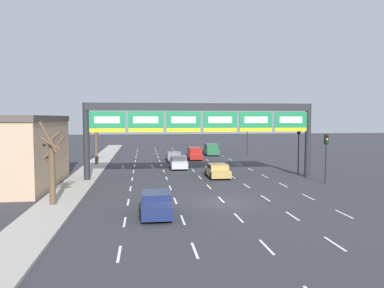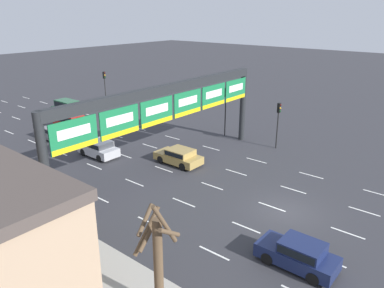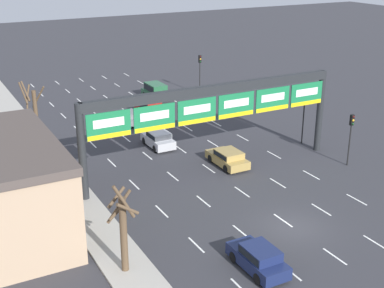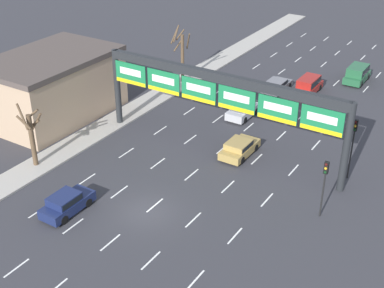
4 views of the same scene
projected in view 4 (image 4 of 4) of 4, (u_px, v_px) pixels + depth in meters
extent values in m
plane|color=#333338|center=(147.00, 212.00, 38.08)|extent=(220.00, 220.00, 0.00)
cube|color=#A8A399|center=(35.00, 168.00, 43.35)|extent=(2.80, 110.00, 0.15)
cube|color=white|center=(39.00, 211.00, 38.21)|extent=(0.12, 2.00, 0.01)
cube|color=white|center=(87.00, 179.00, 41.92)|extent=(0.12, 2.00, 0.01)
cube|color=white|center=(126.00, 153.00, 45.63)|extent=(0.12, 2.00, 0.01)
cube|color=white|center=(160.00, 130.00, 49.34)|extent=(0.12, 2.00, 0.01)
cube|color=white|center=(189.00, 111.00, 53.06)|extent=(0.12, 2.00, 0.01)
cube|color=white|center=(215.00, 94.00, 56.77)|extent=(0.12, 2.00, 0.01)
cube|color=white|center=(237.00, 79.00, 60.48)|extent=(0.12, 2.00, 0.01)
cube|color=white|center=(256.00, 66.00, 64.19)|extent=(0.12, 2.00, 0.01)
cube|color=white|center=(274.00, 55.00, 67.91)|extent=(0.12, 2.00, 0.01)
cube|color=white|center=(289.00, 44.00, 71.62)|extent=(0.12, 2.00, 0.01)
cube|color=white|center=(304.00, 35.00, 75.33)|extent=(0.12, 2.00, 0.01)
cube|color=white|center=(17.00, 268.00, 32.94)|extent=(0.12, 2.00, 0.01)
cube|color=white|center=(73.00, 226.00, 36.66)|extent=(0.12, 2.00, 0.01)
cube|color=white|center=(119.00, 192.00, 40.37)|extent=(0.12, 2.00, 0.01)
cube|color=white|center=(158.00, 163.00, 44.08)|extent=(0.12, 2.00, 0.01)
cube|color=white|center=(190.00, 139.00, 47.79)|extent=(0.12, 2.00, 0.01)
cube|color=white|center=(218.00, 119.00, 51.51)|extent=(0.12, 2.00, 0.01)
cube|color=white|center=(242.00, 101.00, 55.22)|extent=(0.12, 2.00, 0.01)
cube|color=white|center=(263.00, 85.00, 58.93)|extent=(0.12, 2.00, 0.01)
cube|color=white|center=(282.00, 72.00, 62.64)|extent=(0.12, 2.00, 0.01)
cube|color=white|center=(298.00, 59.00, 66.36)|extent=(0.12, 2.00, 0.01)
cube|color=white|center=(313.00, 49.00, 70.07)|extent=(0.12, 2.00, 0.01)
cube|color=white|center=(326.00, 39.00, 73.78)|extent=(0.12, 2.00, 0.01)
cube|color=white|center=(55.00, 288.00, 31.40)|extent=(0.12, 2.00, 0.01)
cube|color=white|center=(110.00, 242.00, 35.11)|extent=(0.12, 2.00, 0.01)
cube|color=white|center=(155.00, 205.00, 38.82)|extent=(0.12, 2.00, 0.01)
cube|color=white|center=(192.00, 175.00, 42.53)|extent=(0.12, 2.00, 0.01)
cube|color=white|center=(222.00, 149.00, 46.24)|extent=(0.12, 2.00, 0.01)
cube|color=white|center=(249.00, 127.00, 49.96)|extent=(0.12, 2.00, 0.01)
cube|color=white|center=(271.00, 108.00, 53.67)|extent=(0.12, 2.00, 0.01)
cube|color=white|center=(291.00, 92.00, 57.38)|extent=(0.12, 2.00, 0.01)
cube|color=white|center=(308.00, 77.00, 61.09)|extent=(0.12, 2.00, 0.01)
cube|color=white|center=(324.00, 64.00, 64.81)|extent=(0.12, 2.00, 0.01)
cube|color=white|center=(337.00, 53.00, 68.52)|extent=(0.12, 2.00, 0.01)
cube|color=white|center=(350.00, 43.00, 72.23)|extent=(0.12, 2.00, 0.01)
cube|color=white|center=(151.00, 260.00, 33.56)|extent=(0.12, 2.00, 0.01)
cube|color=white|center=(193.00, 220.00, 37.27)|extent=(0.12, 2.00, 0.01)
cube|color=white|center=(228.00, 187.00, 40.98)|extent=(0.12, 2.00, 0.01)
cube|color=white|center=(257.00, 159.00, 44.70)|extent=(0.12, 2.00, 0.01)
cube|color=white|center=(281.00, 136.00, 48.41)|extent=(0.12, 2.00, 0.01)
cube|color=white|center=(302.00, 116.00, 52.12)|extent=(0.12, 2.00, 0.01)
cube|color=white|center=(320.00, 98.00, 55.83)|extent=(0.12, 2.00, 0.01)
cube|color=white|center=(336.00, 83.00, 59.55)|extent=(0.12, 2.00, 0.01)
cube|color=white|center=(350.00, 70.00, 63.26)|extent=(0.12, 2.00, 0.01)
cube|color=white|center=(363.00, 58.00, 66.97)|extent=(0.12, 2.00, 0.01)
cube|color=white|center=(374.00, 47.00, 70.68)|extent=(0.12, 2.00, 0.01)
cube|color=white|center=(195.00, 280.00, 32.01)|extent=(0.12, 2.00, 0.01)
cube|color=white|center=(235.00, 236.00, 35.72)|extent=(0.12, 2.00, 0.01)
cube|color=white|center=(267.00, 200.00, 39.43)|extent=(0.12, 2.00, 0.01)
cube|color=white|center=(294.00, 170.00, 43.15)|extent=(0.12, 2.00, 0.01)
cube|color=white|center=(316.00, 145.00, 46.86)|extent=(0.12, 2.00, 0.01)
cube|color=white|center=(335.00, 124.00, 50.57)|extent=(0.12, 2.00, 0.01)
cube|color=white|center=(351.00, 105.00, 54.28)|extent=(0.12, 2.00, 0.01)
cube|color=white|center=(366.00, 89.00, 58.00)|extent=(0.12, 2.00, 0.01)
cube|color=white|center=(378.00, 75.00, 61.71)|extent=(0.12, 2.00, 0.01)
cylinder|color=#232628|center=(117.00, 88.00, 48.92)|extent=(0.57, 0.57, 7.26)
cylinder|color=#232628|center=(346.00, 148.00, 38.88)|extent=(0.57, 0.57, 7.26)
cube|color=#232628|center=(220.00, 77.00, 42.33)|extent=(21.40, 0.60, 0.70)
cube|color=#197542|center=(131.00, 74.00, 46.86)|extent=(3.25, 0.08, 1.90)
cube|color=white|center=(130.00, 72.00, 46.75)|extent=(2.28, 0.02, 0.61)
cube|color=yellow|center=(131.00, 82.00, 47.20)|extent=(3.19, 0.02, 0.34)
cube|color=#197542|center=(163.00, 82.00, 45.22)|extent=(3.25, 0.08, 1.90)
cube|color=white|center=(163.00, 80.00, 45.10)|extent=(2.28, 0.02, 0.61)
cube|color=yellow|center=(163.00, 90.00, 45.56)|extent=(3.19, 0.02, 0.34)
cube|color=#197542|center=(199.00, 90.00, 43.57)|extent=(3.25, 0.08, 1.90)
cube|color=white|center=(198.00, 89.00, 43.46)|extent=(2.28, 0.02, 0.61)
cube|color=yellow|center=(198.00, 99.00, 43.91)|extent=(3.19, 0.02, 0.34)
cube|color=#197542|center=(236.00, 100.00, 41.93)|extent=(3.25, 0.08, 1.90)
cube|color=white|center=(236.00, 98.00, 41.81)|extent=(2.28, 0.02, 0.61)
cube|color=yellow|center=(236.00, 109.00, 42.27)|extent=(3.19, 0.02, 0.34)
cube|color=#197542|center=(278.00, 110.00, 40.28)|extent=(3.25, 0.08, 1.90)
cube|color=white|center=(277.00, 108.00, 40.17)|extent=(2.28, 0.02, 0.61)
cube|color=yellow|center=(276.00, 119.00, 40.62)|extent=(3.19, 0.02, 0.34)
cube|color=#197542|center=(322.00, 120.00, 38.64)|extent=(3.25, 0.08, 1.90)
cube|color=white|center=(322.00, 119.00, 38.52)|extent=(2.28, 0.02, 0.61)
cube|color=yellow|center=(321.00, 130.00, 38.98)|extent=(3.19, 0.02, 0.34)
cube|color=tan|center=(52.00, 88.00, 51.00)|extent=(8.26, 12.38, 5.56)
cube|color=#4C423D|center=(48.00, 58.00, 49.55)|extent=(8.42, 12.63, 0.50)
cube|color=maroon|center=(308.00, 88.00, 56.86)|extent=(1.80, 4.31, 0.68)
cube|color=maroon|center=(309.00, 81.00, 56.46)|extent=(1.66, 3.02, 0.85)
cube|color=black|center=(309.00, 81.00, 56.46)|extent=(1.70, 2.78, 0.61)
cylinder|color=black|center=(305.00, 84.00, 58.30)|extent=(0.22, 0.66, 0.66)
cylinder|color=black|center=(320.00, 88.00, 57.54)|extent=(0.22, 0.66, 0.66)
cylinder|color=black|center=(296.00, 92.00, 56.38)|extent=(0.22, 0.66, 0.66)
cylinder|color=black|center=(311.00, 96.00, 55.62)|extent=(0.22, 0.66, 0.66)
cube|color=slate|center=(277.00, 86.00, 57.37)|extent=(1.89, 4.10, 0.59)
cube|color=slate|center=(276.00, 83.00, 56.94)|extent=(1.74, 2.13, 0.47)
cube|color=black|center=(276.00, 83.00, 56.94)|extent=(1.78, 1.96, 0.34)
cylinder|color=black|center=(274.00, 83.00, 58.77)|extent=(0.22, 0.66, 0.66)
cylinder|color=black|center=(289.00, 86.00, 57.96)|extent=(0.22, 0.66, 0.66)
cylinder|color=black|center=(265.00, 90.00, 56.94)|extent=(0.22, 0.66, 0.66)
cylinder|color=black|center=(280.00, 93.00, 56.14)|extent=(0.22, 0.66, 0.66)
cube|color=#A88947|center=(240.00, 149.00, 45.11)|extent=(1.90, 4.18, 0.66)
cube|color=#A88947|center=(239.00, 144.00, 44.64)|extent=(1.75, 2.17, 0.51)
cube|color=black|center=(239.00, 144.00, 44.64)|extent=(1.79, 2.00, 0.37)
cylinder|color=black|center=(238.00, 143.00, 46.54)|extent=(0.22, 0.66, 0.66)
cylinder|color=black|center=(255.00, 148.00, 45.73)|extent=(0.22, 0.66, 0.66)
cylinder|color=black|center=(223.00, 155.00, 44.68)|extent=(0.22, 0.66, 0.66)
cylinder|color=black|center=(242.00, 160.00, 43.87)|extent=(0.22, 0.66, 0.66)
cube|color=#19234C|center=(68.00, 205.00, 37.90)|extent=(1.76, 4.07, 0.74)
cube|color=#19234C|center=(64.00, 199.00, 37.41)|extent=(1.62, 2.12, 0.57)
cube|color=black|center=(64.00, 199.00, 37.41)|extent=(1.65, 1.95, 0.41)
cylinder|color=black|center=(72.00, 196.00, 39.29)|extent=(0.22, 0.66, 0.66)
cylinder|color=black|center=(88.00, 203.00, 38.55)|extent=(0.22, 0.66, 0.66)
cylinder|color=black|center=(47.00, 213.00, 37.48)|extent=(0.22, 0.66, 0.66)
cylinder|color=black|center=(64.00, 220.00, 36.74)|extent=(0.22, 0.66, 0.66)
cube|color=#B7B7BC|center=(243.00, 111.00, 51.62)|extent=(1.81, 3.93, 0.75)
cube|color=#B7B7BC|center=(242.00, 106.00, 51.13)|extent=(1.67, 2.04, 0.54)
cube|color=black|center=(242.00, 106.00, 51.13)|extent=(1.70, 1.88, 0.39)
cylinder|color=black|center=(241.00, 108.00, 52.99)|extent=(0.22, 0.66, 0.66)
cylinder|color=black|center=(256.00, 111.00, 52.23)|extent=(0.22, 0.66, 0.66)
cylinder|color=black|center=(229.00, 116.00, 51.24)|extent=(0.22, 0.66, 0.66)
cylinder|color=black|center=(244.00, 120.00, 50.48)|extent=(0.22, 0.66, 0.66)
cube|color=#235B38|center=(357.00, 77.00, 59.64)|extent=(1.94, 4.26, 0.73)
cube|color=#235B38|center=(358.00, 70.00, 59.21)|extent=(1.78, 2.99, 0.92)
cube|color=black|center=(358.00, 70.00, 59.21)|extent=(1.82, 2.75, 0.66)
cylinder|color=black|center=(352.00, 74.00, 61.11)|extent=(0.22, 0.66, 0.66)
cylinder|color=black|center=(368.00, 77.00, 60.28)|extent=(0.22, 0.66, 0.66)
cylinder|color=black|center=(345.00, 81.00, 59.21)|extent=(0.22, 0.66, 0.66)
cylinder|color=black|center=(361.00, 84.00, 58.38)|extent=(0.22, 0.66, 0.66)
cylinder|color=black|center=(322.00, 195.00, 36.86)|extent=(0.12, 0.12, 3.52)
cube|color=black|center=(326.00, 168.00, 35.81)|extent=(0.30, 0.24, 0.90)
sphere|color=#3D0E0C|center=(326.00, 165.00, 35.57)|extent=(0.20, 0.20, 0.20)
sphere|color=gold|center=(326.00, 168.00, 35.71)|extent=(0.20, 0.20, 0.20)
sphere|color=#0E3515|center=(325.00, 172.00, 35.85)|extent=(0.20, 0.20, 0.20)
cylinder|color=black|center=(351.00, 155.00, 41.14)|extent=(0.12, 0.12, 4.17)
cube|color=black|center=(356.00, 125.00, 39.93)|extent=(0.30, 0.24, 0.90)
sphere|color=#3D0E0C|center=(356.00, 122.00, 39.69)|extent=(0.20, 0.20, 0.20)
sphere|color=gold|center=(355.00, 126.00, 39.83)|extent=(0.20, 0.20, 0.20)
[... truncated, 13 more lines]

